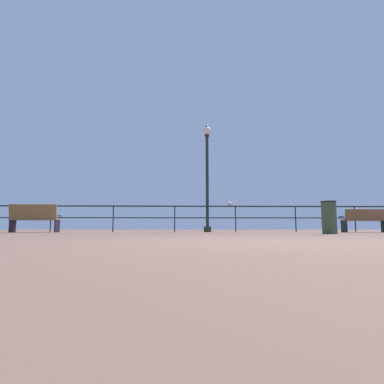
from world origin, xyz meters
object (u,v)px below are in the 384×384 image
bench_far_left (34,217)px  bench_near_left (365,219)px  trash_bin (329,217)px  seagull_on_rail (230,203)px  lamppost_center (207,169)px

bench_far_left → bench_near_left: size_ratio=1.03×
bench_near_left → trash_bin: size_ratio=1.88×
seagull_on_rail → trash_bin: seagull_on_rail is taller
bench_far_left → trash_bin: 9.76m
bench_near_left → lamppost_center: size_ratio=0.37×
bench_far_left → lamppost_center: bearing=9.8°
lamppost_center → seagull_on_rail: lamppost_center is taller
seagull_on_rail → trash_bin: bearing=-63.7°
seagull_on_rail → bench_near_left: bearing=-9.5°
lamppost_center → seagull_on_rail: 1.68m
trash_bin → seagull_on_rail: bearing=116.3°
bench_near_left → bench_far_left: bearing=-179.9°
bench_far_left → seagull_on_rail: (7.22, 0.84, 0.58)m
lamppost_center → seagull_on_rail: bearing=-16.3°
bench_near_left → seagull_on_rail: seagull_on_rail is taller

